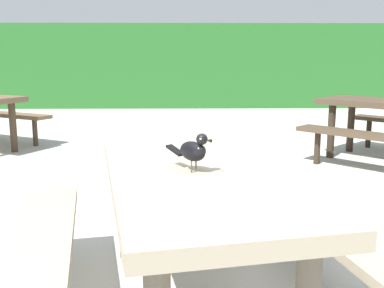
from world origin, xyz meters
TOP-DOWN VIEW (x-y plane):
  - hedge_wall at (0.00, 10.13)m, footprint 28.00×1.88m
  - picnic_table_foreground at (0.04, 0.18)m, footprint 1.98×2.01m
  - bird_grackle at (0.05, 0.10)m, footprint 0.21×0.23m

SIDE VIEW (x-z plane):
  - picnic_table_foreground at x=0.04m, z-range 0.19..0.93m
  - bird_grackle at x=0.05m, z-range 0.75..0.94m
  - hedge_wall at x=0.00m, z-range 0.00..2.02m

